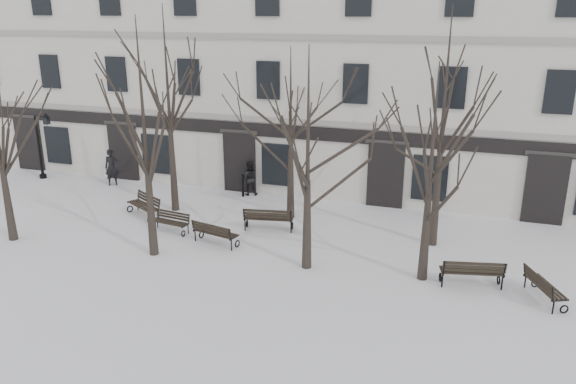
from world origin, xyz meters
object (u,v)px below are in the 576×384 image
at_px(bench_4, 268,218).
at_px(tree_2, 308,134).
at_px(tree_1, 143,112).
at_px(lamp_post, 42,141).
at_px(tree_3, 432,149).
at_px(bench_2, 472,271).
at_px(bench_5, 543,286).
at_px(bench_0, 171,221).
at_px(bench_3, 145,205).
at_px(bench_1, 215,233).

bearing_deg(bench_4, tree_2, 120.43).
distance_m(tree_1, lamp_post, 12.74).
distance_m(tree_2, tree_3, 3.88).
bearing_deg(bench_2, bench_5, 161.01).
distance_m(bench_0, bench_3, 2.28).
bearing_deg(tree_1, bench_1, 40.05).
relative_size(tree_3, bench_5, 3.89).
bearing_deg(lamp_post, bench_1, -22.89).
height_order(tree_3, bench_3, tree_3).
bearing_deg(tree_3, bench_4, 159.52).
distance_m(bench_3, bench_5, 15.65).
xyz_separation_m(bench_2, bench_5, (2.06, -0.23, -0.06)).
relative_size(tree_2, bench_3, 3.83).
xyz_separation_m(bench_0, bench_1, (2.24, -0.66, 0.06)).
xyz_separation_m(tree_1, bench_2, (10.93, 1.00, -4.65)).
distance_m(bench_1, bench_4, 2.42).
height_order(bench_4, bench_5, bench_4).
xyz_separation_m(tree_1, lamp_post, (-10.43, 6.59, -3.18)).
xyz_separation_m(tree_3, bench_1, (-7.67, 0.37, -3.88)).
distance_m(bench_2, bench_5, 2.08).
bearing_deg(lamp_post, bench_3, -22.29).
relative_size(tree_1, bench_4, 4.05).
height_order(bench_1, bench_5, bench_1).
relative_size(tree_3, bench_2, 3.44).
bearing_deg(bench_3, bench_1, 5.33).
bearing_deg(bench_2, lamp_post, -27.32).
bearing_deg(bench_4, bench_3, -9.93).
height_order(tree_2, bench_2, tree_2).
distance_m(tree_1, bench_2, 11.92).
xyz_separation_m(tree_1, bench_5, (13.00, 0.77, -4.71)).
relative_size(bench_1, bench_4, 0.92).
height_order(tree_3, bench_1, tree_3).
bearing_deg(lamp_post, bench_4, -13.12).
bearing_deg(bench_1, bench_5, -170.93).
height_order(tree_1, tree_3, tree_1).
relative_size(tree_1, lamp_post, 2.40).
distance_m(tree_2, bench_1, 5.69).
bearing_deg(lamp_post, bench_2, -14.67).
height_order(tree_1, bench_2, tree_1).
bearing_deg(tree_2, bench_3, 161.88).
bearing_deg(bench_1, bench_2, -170.29).
relative_size(bench_1, bench_5, 1.05).
distance_m(bench_0, bench_5, 13.57).
height_order(tree_2, bench_1, tree_2).
xyz_separation_m(bench_3, bench_4, (5.59, 0.11, 0.02)).
bearing_deg(bench_2, bench_0, -18.22).
bearing_deg(bench_3, bench_4, 30.49).
distance_m(bench_1, bench_5, 11.29).
height_order(bench_4, lamp_post, lamp_post).
relative_size(tree_2, bench_5, 4.12).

